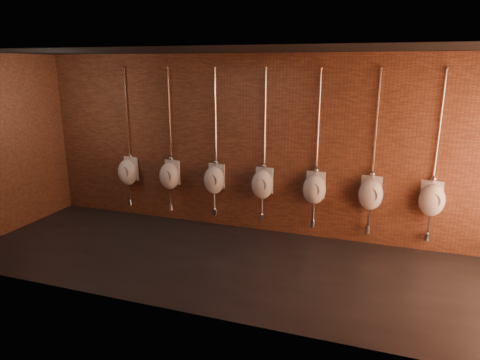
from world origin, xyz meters
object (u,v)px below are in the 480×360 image
Objects in this scene: urinal_3 at (263,184)px; urinal_4 at (314,188)px; urinal_1 at (170,175)px; urinal_2 at (214,179)px; urinal_5 at (371,194)px; urinal_0 at (128,171)px; urinal_6 at (432,199)px.

urinal_3 and urinal_4 have the same top height.
urinal_4 is (2.80, 0.00, 0.00)m from urinal_1.
urinal_5 is (2.80, 0.00, 0.00)m from urinal_2.
urinal_6 is at bearing 0.00° from urinal_0.
urinal_6 is at bearing 0.00° from urinal_3.
urinal_2 is 0.93m from urinal_3.
urinal_4 is at bearing 180.00° from urinal_6.
urinal_4 is at bearing 0.00° from urinal_0.
urinal_4 is (0.93, 0.00, 0.00)m from urinal_3.
urinal_5 is at bearing 0.00° from urinal_0.
urinal_2 is (0.93, 0.00, 0.00)m from urinal_1.
urinal_6 is (3.74, 0.00, 0.00)m from urinal_2.
urinal_4 and urinal_6 have the same top height.
urinal_4 and urinal_5 have the same top height.
urinal_0 is 1.00× the size of urinal_1.
urinal_0 is 1.00× the size of urinal_4.
urinal_1 is at bearing 180.00° from urinal_4.
urinal_0 is 4.67m from urinal_5.
urinal_3 is at bearing 180.00° from urinal_6.
urinal_6 is at bearing 0.00° from urinal_1.
urinal_0 and urinal_6 have the same top height.
urinal_4 is 1.00× the size of urinal_6.
urinal_5 is (1.87, 0.00, 0.00)m from urinal_3.
urinal_1 is 1.87m from urinal_3.
urinal_0 is at bearing 180.00° from urinal_6.
urinal_6 is at bearing 0.00° from urinal_2.
urinal_1 and urinal_5 have the same top height.
urinal_0 and urinal_4 have the same top height.
urinal_1 and urinal_2 have the same top height.
urinal_0 is at bearing 180.00° from urinal_4.
urinal_4 is at bearing 0.00° from urinal_2.
urinal_0 is 0.93m from urinal_1.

